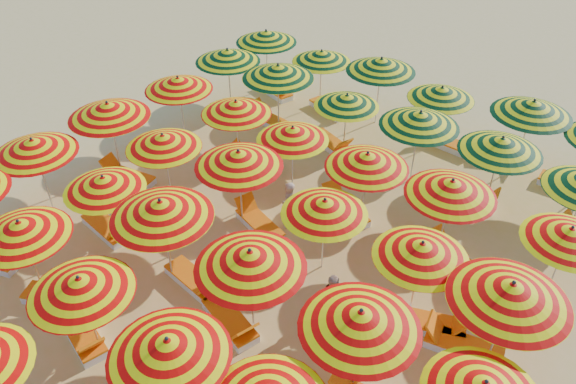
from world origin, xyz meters
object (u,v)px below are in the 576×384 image
object	(u,v)px
umbrella_14	(161,209)
umbrella_29	(570,235)
lounger_29	(503,157)
umbrella_25	(236,107)
umbrella_38	(381,65)
umbrella_9	(168,348)
beachgoer_a	(288,205)
umbrella_15	(250,259)
lounger_11	(107,228)
umbrella_18	(108,110)
umbrella_22	(422,250)
umbrella_13	(104,183)
umbrella_16	(360,320)
umbrella_21	(325,207)
umbrella_19	(163,141)
lounger_17	(430,324)
lounger_13	(231,321)
lounger_23	(331,143)
umbrella_24	(178,84)
umbrella_36	(266,37)
lounger_24	(467,199)
umbrella_37	(322,56)
lounger_27	(330,109)
lounger_19	(255,161)
lounger_30	(569,185)
umbrella_8	(80,285)
umbrella_27	(367,160)
lounger_28	(449,144)
lounger_22	(269,120)
beachgoer_b	(334,298)
lounger_15	(128,177)
umbrella_34	(501,145)
lounger_26	(276,91)
lounger_20	(344,209)
umbrella_40	(533,108)
lounger_6	(60,297)
umbrella_28	(451,188)
lounger_7	(83,335)
umbrella_39	(442,93)
umbrella_12	(33,147)
lounger_18	(462,346)
umbrella_30	(228,56)
lounger_12	(194,281)
umbrella_26	(293,133)
lounger_16	(259,223)
lounger_21	(453,259)

from	to	relation	value
umbrella_14	umbrella_29	size ratio (longest dim) A/B	0.99
umbrella_14	lounger_29	world-z (taller)	umbrella_14
umbrella_25	umbrella_38	bearing A→B (deg)	65.54
umbrella_9	beachgoer_a	world-z (taller)	umbrella_9
umbrella_15	lounger_11	size ratio (longest dim) A/B	1.43
umbrella_18	umbrella_22	bearing A→B (deg)	1.65
umbrella_13	umbrella_16	size ratio (longest dim) A/B	1.08
umbrella_21	beachgoer_a	distance (m)	2.27
umbrella_16	umbrella_19	xyz separation A→B (m)	(-7.86, 2.37, -0.19)
lounger_17	lounger_13	bearing A→B (deg)	-165.03
lounger_23	umbrella_29	bearing A→B (deg)	2.39
umbrella_24	lounger_29	world-z (taller)	umbrella_24
umbrella_36	lounger_24	size ratio (longest dim) A/B	1.45
umbrella_37	lounger_27	world-z (taller)	umbrella_37
lounger_23	umbrella_19	bearing A→B (deg)	-93.86
umbrella_22	umbrella_37	size ratio (longest dim) A/B	0.96
lounger_19	lounger_30	world-z (taller)	same
umbrella_8	umbrella_19	size ratio (longest dim) A/B	0.83
umbrella_21	umbrella_27	bearing A→B (deg)	92.84
lounger_23	lounger_28	bearing A→B (deg)	56.03
umbrella_25	lounger_22	size ratio (longest dim) A/B	1.50
umbrella_8	beachgoer_b	xyz separation A→B (m)	(3.72, 3.89, -1.39)
lounger_30	beachgoer_a	xyz separation A→B (m)	(-5.97, -6.58, 0.59)
umbrella_37	lounger_28	world-z (taller)	umbrella_37
lounger_15	umbrella_19	bearing A→B (deg)	175.95
lounger_11	umbrella_34	bearing A→B (deg)	50.58
umbrella_37	lounger_26	bearing A→B (deg)	-171.06
lounger_22	lounger_28	size ratio (longest dim) A/B	1.01
lounger_20	umbrella_40	bearing A→B (deg)	-98.60
umbrella_15	lounger_27	distance (m)	10.84
umbrella_9	umbrella_34	size ratio (longest dim) A/B	1.14
umbrella_9	lounger_6	bearing A→B (deg)	175.18
umbrella_28	lounger_7	size ratio (longest dim) A/B	1.45
beachgoer_b	lounger_6	bearing A→B (deg)	169.71
lounger_17	umbrella_39	bearing A→B (deg)	93.84
lounger_15	beachgoer_a	xyz separation A→B (m)	(5.39, 1.27, 0.59)
umbrella_12	lounger_18	xyz separation A→B (m)	(11.77, 2.41, -2.03)
umbrella_30	umbrella_36	size ratio (longest dim) A/B	1.09
umbrella_19	umbrella_24	distance (m)	3.46
umbrella_25	lounger_6	xyz separation A→B (m)	(0.43, -7.24, -1.91)
lounger_30	umbrella_13	bearing A→B (deg)	-135.21
umbrella_22	lounger_12	distance (m)	5.68
lounger_15	lounger_27	world-z (taller)	same
umbrella_36	lounger_29	xyz separation A→B (m)	(9.56, 0.49, -2.05)
umbrella_14	umbrella_22	world-z (taller)	umbrella_14
umbrella_26	lounger_22	world-z (taller)	umbrella_26
lounger_7	umbrella_12	bearing A→B (deg)	168.52
lounger_20	lounger_12	bearing A→B (deg)	95.50
lounger_16	umbrella_28	bearing A→B (deg)	-137.47
lounger_21	umbrella_16	bearing A→B (deg)	107.46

